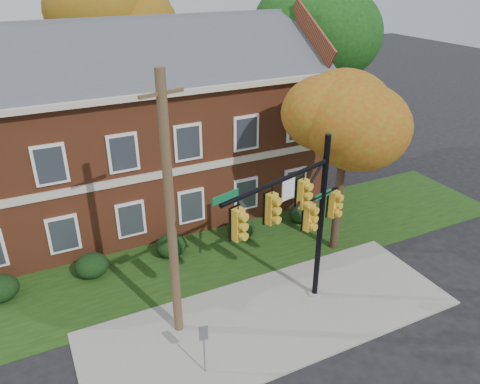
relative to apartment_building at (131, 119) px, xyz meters
name	(u,v)px	position (x,y,z in m)	size (l,w,h in m)	color
ground	(286,336)	(2.00, -11.95, -4.99)	(120.00, 120.00, 0.00)	black
sidewalk	(272,318)	(2.00, -10.95, -4.95)	(14.00, 5.00, 0.08)	gray
grass_strip	(218,252)	(2.00, -5.95, -4.97)	(30.00, 6.00, 0.04)	#193811
apartment_building	(131,119)	(0.00, 0.00, 0.00)	(18.80, 8.80, 9.74)	brown
hedge_far_left	(0,289)	(-7.00, -5.25, -4.46)	(1.40, 1.26, 1.05)	black
hedge_left	(92,266)	(-3.50, -5.25, -4.46)	(1.40, 1.26, 1.05)	black
hedge_center	(171,246)	(0.00, -5.25, -4.46)	(1.40, 1.26, 1.05)	black
hedge_right	(241,228)	(3.50, -5.25, -4.46)	(1.40, 1.26, 1.05)	black
hedge_far_right	(302,213)	(7.00, -5.25, -4.46)	(1.40, 1.26, 1.05)	black
tree_near_right	(354,108)	(7.22, -8.09, 1.68)	(4.50, 4.25, 8.58)	black
tree_right_rear	(315,37)	(11.31, 0.86, 3.13)	(6.30, 5.95, 10.62)	black
tree_far_rear	(114,20)	(1.34, 7.84, 3.86)	(6.84, 6.46, 11.52)	black
traffic_signal	(301,213)	(3.03, -10.86, -0.78)	(5.85, 1.93, 6.78)	gray
utility_pole	(170,215)	(-1.32, -9.95, -0.22)	(1.44, 0.46, 9.40)	brown
sign_post	(204,342)	(-1.23, -12.22, -3.65)	(0.29, 0.07, 1.97)	slate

